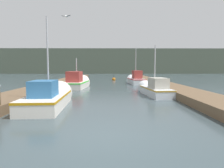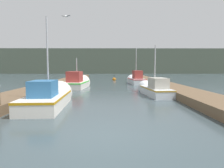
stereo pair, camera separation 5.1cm
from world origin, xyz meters
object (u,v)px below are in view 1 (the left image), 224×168
fishing_boat_1 (154,89)px  mooring_piling_1 (138,77)px  channel_buoy (114,79)px  seagull_lead (66,16)px  fishing_boat_3 (135,79)px  fishing_boat_2 (77,82)px  fishing_boat_0 (50,97)px

fishing_boat_1 → mooring_piling_1: 13.63m
mooring_piling_1 → fishing_boat_1: bearing=-93.3°
channel_buoy → seagull_lead: (-3.14, -19.10, 4.77)m
fishing_boat_3 → mooring_piling_1: size_ratio=4.26×
fishing_boat_1 → mooring_piling_1: (0.78, 13.61, 0.16)m
fishing_boat_2 → channel_buoy: bearing=74.4°
channel_buoy → fishing_boat_1: bearing=-80.9°
mooring_piling_1 → fishing_boat_0: bearing=-112.2°
fishing_boat_3 → fishing_boat_1: bearing=-94.5°
fishing_boat_2 → mooring_piling_1: 11.05m
fishing_boat_1 → fishing_boat_3: (-0.07, 9.97, 0.07)m
mooring_piling_1 → channel_buoy: (-3.38, 2.60, -0.44)m
channel_buoy → mooring_piling_1: bearing=-37.7°
fishing_boat_2 → mooring_piling_1: bearing=52.9°
fishing_boat_3 → mooring_piling_1: fishing_boat_3 is taller
fishing_boat_0 → fishing_boat_2: bearing=87.6°
fishing_boat_1 → fishing_boat_0: bearing=-153.5°
fishing_boat_2 → seagull_lead: bearing=-80.9°
fishing_boat_0 → channel_buoy: size_ratio=5.13×
fishing_boat_0 → fishing_boat_2: 9.34m
fishing_boat_1 → seagull_lead: 7.84m
fishing_boat_2 → mooring_piling_1: size_ratio=4.50×
fishing_boat_1 → fishing_boat_2: 8.36m
fishing_boat_0 → seagull_lead: 4.69m
fishing_boat_1 → fishing_boat_2: bearing=135.1°
fishing_boat_1 → seagull_lead: (-5.74, -2.89, 4.49)m
fishing_boat_0 → mooring_piling_1: (7.20, 17.67, 0.15)m
fishing_boat_0 → mooring_piling_1: fishing_boat_0 is taller
fishing_boat_0 → fishing_boat_3: (6.35, 14.03, 0.07)m
fishing_boat_2 → seagull_lead: size_ratio=9.47×
mooring_piling_1 → seagull_lead: bearing=-111.6°
fishing_boat_1 → fishing_boat_3: 9.97m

